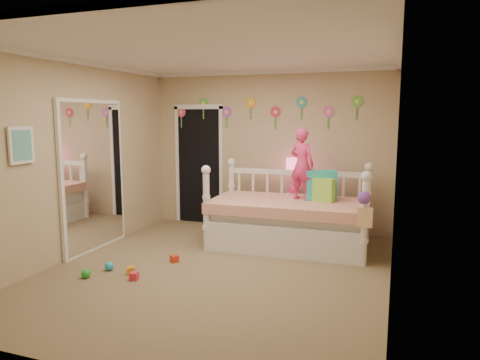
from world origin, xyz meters
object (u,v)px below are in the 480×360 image
at_px(daybed, 289,205).
at_px(table_lamp, 294,171).
at_px(child, 302,164).
at_px(nightstand, 294,214).

xyz_separation_m(daybed, table_lamp, (-0.09, 0.72, 0.41)).
distance_m(child, nightstand, 1.09).
relative_size(nightstand, table_lamp, 1.08).
relative_size(child, table_lamp, 1.75).
xyz_separation_m(child, table_lamp, (-0.24, 0.61, -0.17)).
bearing_deg(nightstand, child, -58.41).
relative_size(daybed, child, 2.20).
distance_m(daybed, child, 0.61).
relative_size(daybed, nightstand, 3.56).
bearing_deg(child, daybed, 58.64).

